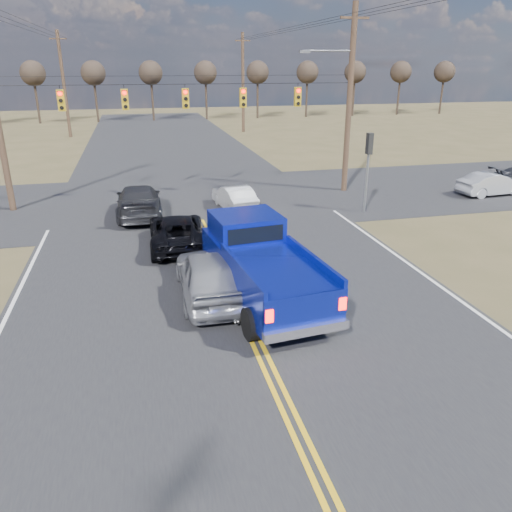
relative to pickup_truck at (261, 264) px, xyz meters
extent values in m
plane|color=brown|center=(-0.78, -5.16, -1.16)|extent=(160.00, 160.00, 0.00)
cube|color=#28282B|center=(-0.78, 4.84, -1.16)|extent=(14.00, 120.00, 0.02)
cube|color=#28282B|center=(-0.78, 12.84, -1.16)|extent=(120.00, 12.00, 0.02)
cylinder|color=#473323|center=(8.22, 12.84, 3.84)|extent=(0.32, 0.32, 10.00)
cube|color=#473323|center=(8.22, 12.84, 8.04)|extent=(1.60, 0.12, 0.12)
cylinder|color=black|center=(-0.78, 12.84, 4.84)|extent=(18.00, 0.02, 0.02)
cylinder|color=black|center=(-0.78, 12.84, 5.24)|extent=(18.00, 0.02, 0.02)
cube|color=#B28C14|center=(-6.78, 12.84, 4.14)|extent=(0.34, 0.24, 1.00)
cylinder|color=#FF0C05|center=(-6.78, 12.70, 4.47)|extent=(0.20, 0.06, 0.20)
cylinder|color=black|center=(-6.78, 12.70, 4.14)|extent=(0.20, 0.06, 0.20)
cylinder|color=black|center=(-6.78, 12.70, 3.81)|extent=(0.20, 0.06, 0.20)
cube|color=black|center=(-6.78, 12.67, 4.58)|extent=(0.24, 0.14, 0.03)
cube|color=#B28C14|center=(-3.78, 12.84, 4.14)|extent=(0.34, 0.24, 1.00)
cylinder|color=#FF0C05|center=(-3.78, 12.70, 4.47)|extent=(0.20, 0.06, 0.20)
cylinder|color=black|center=(-3.78, 12.70, 4.14)|extent=(0.20, 0.06, 0.20)
cylinder|color=black|center=(-3.78, 12.70, 3.81)|extent=(0.20, 0.06, 0.20)
cube|color=black|center=(-3.78, 12.67, 4.58)|extent=(0.24, 0.14, 0.03)
cube|color=#B28C14|center=(-0.78, 12.84, 4.14)|extent=(0.34, 0.24, 1.00)
cylinder|color=#FF0C05|center=(-0.78, 12.70, 4.47)|extent=(0.20, 0.06, 0.20)
cylinder|color=black|center=(-0.78, 12.70, 4.14)|extent=(0.20, 0.06, 0.20)
cylinder|color=black|center=(-0.78, 12.70, 3.81)|extent=(0.20, 0.06, 0.20)
cube|color=black|center=(-0.78, 12.67, 4.58)|extent=(0.24, 0.14, 0.03)
cube|color=#B28C14|center=(2.22, 12.84, 4.14)|extent=(0.34, 0.24, 1.00)
cylinder|color=#FF0C05|center=(2.22, 12.70, 4.47)|extent=(0.20, 0.06, 0.20)
cylinder|color=black|center=(2.22, 12.70, 4.14)|extent=(0.20, 0.06, 0.20)
cylinder|color=black|center=(2.22, 12.70, 3.81)|extent=(0.20, 0.06, 0.20)
cube|color=black|center=(2.22, 12.67, 4.58)|extent=(0.24, 0.14, 0.03)
cube|color=#B28C14|center=(5.22, 12.84, 4.14)|extent=(0.34, 0.24, 1.00)
cylinder|color=#FF0C05|center=(5.22, 12.70, 4.47)|extent=(0.20, 0.06, 0.20)
cylinder|color=black|center=(5.22, 12.70, 4.14)|extent=(0.20, 0.06, 0.20)
cylinder|color=black|center=(5.22, 12.70, 3.81)|extent=(0.20, 0.06, 0.20)
cube|color=black|center=(5.22, 12.67, 4.58)|extent=(0.24, 0.14, 0.03)
cylinder|color=slate|center=(7.42, 8.34, 0.44)|extent=(0.12, 0.12, 3.20)
cube|color=black|center=(7.42, 8.34, 2.24)|extent=(0.24, 0.34, 1.00)
cylinder|color=slate|center=(6.82, 12.84, 6.44)|extent=(2.80, 0.10, 0.10)
cube|color=slate|center=(5.52, 12.84, 6.39)|extent=(0.55, 0.22, 0.14)
cylinder|color=#473323|center=(-9.78, 40.84, 3.84)|extent=(0.32, 0.32, 10.00)
cube|color=#473323|center=(-9.78, 40.84, 8.04)|extent=(1.60, 0.12, 0.12)
cylinder|color=#473323|center=(8.22, 40.84, 3.84)|extent=(0.32, 0.32, 10.00)
cube|color=#473323|center=(8.22, 40.84, 8.04)|extent=(1.60, 0.12, 0.12)
cylinder|color=black|center=(7.52, 11.84, 8.14)|extent=(0.02, 58.00, 0.02)
cylinder|color=black|center=(8.22, 11.84, 8.14)|extent=(0.02, 58.00, 0.02)
cylinder|color=black|center=(8.92, 11.84, 8.14)|extent=(0.02, 58.00, 0.02)
cylinder|color=#33261C|center=(-14.78, 54.84, 1.59)|extent=(0.28, 0.28, 5.50)
sphere|color=#2D231C|center=(-14.78, 54.84, 4.74)|extent=(3.00, 3.00, 3.00)
cylinder|color=#33261C|center=(-7.78, 54.84, 1.59)|extent=(0.28, 0.28, 5.50)
sphere|color=#2D231C|center=(-7.78, 54.84, 4.74)|extent=(3.00, 3.00, 3.00)
cylinder|color=#33261C|center=(-0.78, 54.84, 1.59)|extent=(0.28, 0.28, 5.50)
sphere|color=#2D231C|center=(-0.78, 54.84, 4.74)|extent=(3.00, 3.00, 3.00)
cylinder|color=#33261C|center=(6.22, 54.84, 1.59)|extent=(0.28, 0.28, 5.50)
sphere|color=#2D231C|center=(6.22, 54.84, 4.74)|extent=(3.00, 3.00, 3.00)
cylinder|color=#33261C|center=(13.22, 54.84, 1.59)|extent=(0.28, 0.28, 5.50)
sphere|color=#2D231C|center=(13.22, 54.84, 4.74)|extent=(3.00, 3.00, 3.00)
cylinder|color=#33261C|center=(20.22, 54.84, 1.59)|extent=(0.28, 0.28, 5.50)
sphere|color=#2D231C|center=(20.22, 54.84, 4.74)|extent=(3.00, 3.00, 3.00)
cylinder|color=#33261C|center=(27.22, 54.84, 1.59)|extent=(0.28, 0.28, 5.50)
sphere|color=#2D231C|center=(27.22, 54.84, 4.74)|extent=(3.00, 3.00, 3.00)
cylinder|color=#33261C|center=(34.22, 54.84, 1.59)|extent=(0.28, 0.28, 5.50)
sphere|color=#2D231C|center=(34.22, 54.84, 4.74)|extent=(3.00, 3.00, 3.00)
cylinder|color=#33261C|center=(41.22, 54.84, 1.59)|extent=(0.28, 0.28, 5.50)
sphere|color=#2D231C|center=(41.22, 54.84, 4.74)|extent=(3.00, 3.00, 3.00)
cylinder|color=black|center=(-0.84, -2.38, -0.70)|extent=(0.46, 0.95, 0.92)
cylinder|color=black|center=(1.32, -2.15, -0.70)|extent=(0.46, 0.95, 0.92)
cylinder|color=black|center=(-1.28, 1.72, -0.70)|extent=(0.46, 0.95, 0.92)
cylinder|color=black|center=(0.88, 1.95, -0.70)|extent=(0.46, 0.95, 0.92)
cube|color=#0D1B96|center=(0.02, -0.21, -0.12)|extent=(2.94, 6.39, 1.14)
cube|color=#0D1B96|center=(-0.15, 1.44, 0.81)|extent=(2.31, 2.16, 0.82)
cube|color=black|center=(-0.05, 0.49, 0.81)|extent=(1.83, 0.26, 0.52)
cube|color=#0D1B96|center=(-0.93, -1.53, 0.56)|extent=(0.52, 3.77, 0.23)
cube|color=#0D1B96|center=(1.23, -1.29, 0.56)|extent=(0.52, 3.77, 0.23)
cube|color=#0D1B96|center=(0.35, -3.26, 0.10)|extent=(2.29, 0.34, 0.69)
cube|color=silver|center=(0.36, -3.34, -0.53)|extent=(2.36, 0.46, 0.25)
cube|color=#FF0C05|center=(-0.65, -3.42, 0.05)|extent=(0.21, 0.09, 0.34)
cube|color=#FF0C05|center=(1.36, -3.20, 0.05)|extent=(0.21, 0.09, 0.34)
imported|color=#96989E|center=(-1.58, 0.45, -0.37)|extent=(1.90, 4.62, 1.57)
imported|color=black|center=(-2.12, 5.47, -0.50)|extent=(2.32, 4.76, 1.30)
imported|color=silver|center=(1.21, 10.34, -0.53)|extent=(1.78, 3.95, 1.26)
imported|color=#2C2C30|center=(-3.52, 10.34, -0.41)|extent=(2.22, 5.21, 1.50)
imported|color=#B0B2B8|center=(15.88, 9.89, -0.51)|extent=(1.67, 4.00, 1.29)
camera|label=1|loc=(-3.49, -13.86, 5.79)|focal=35.00mm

